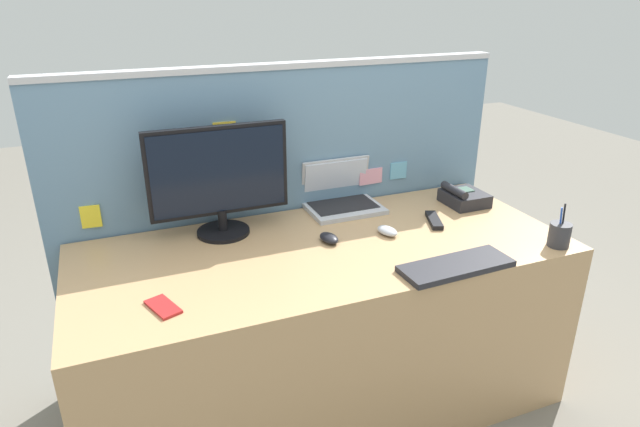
# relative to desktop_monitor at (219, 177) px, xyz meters

# --- Properties ---
(ground_plane) EXTENTS (10.00, 10.00, 0.00)m
(ground_plane) POSITION_rel_desktop_monitor_xyz_m (0.33, -0.28, -0.97)
(ground_plane) COLOR slate
(desk) EXTENTS (1.88, 0.81, 0.73)m
(desk) POSITION_rel_desktop_monitor_xyz_m (0.33, -0.28, -0.60)
(desk) COLOR tan
(desk) RESTS_ON ground_plane
(cubicle_divider) EXTENTS (2.00, 0.08, 1.37)m
(cubicle_divider) POSITION_rel_desktop_monitor_xyz_m (0.33, 0.17, -0.28)
(cubicle_divider) COLOR #6084A3
(cubicle_divider) RESTS_ON ground_plane
(desktop_monitor) EXTENTS (0.55, 0.21, 0.44)m
(desktop_monitor) POSITION_rel_desktop_monitor_xyz_m (0.00, 0.00, 0.00)
(desktop_monitor) COLOR black
(desktop_monitor) RESTS_ON desk
(laptop) EXTENTS (0.32, 0.25, 0.21)m
(laptop) POSITION_rel_desktop_monitor_xyz_m (0.55, 0.07, -0.19)
(laptop) COLOR #B2B5BC
(laptop) RESTS_ON desk
(desk_phone) EXTENTS (0.17, 0.18, 0.09)m
(desk_phone) POSITION_rel_desktop_monitor_xyz_m (1.09, -0.11, -0.20)
(desk_phone) COLOR #232328
(desk_phone) RESTS_ON desk
(keyboard_main) EXTENTS (0.42, 0.16, 0.02)m
(keyboard_main) POSITION_rel_desktop_monitor_xyz_m (0.70, -0.61, -0.23)
(keyboard_main) COLOR #232328
(keyboard_main) RESTS_ON desk
(computer_mouse_right_hand) EXTENTS (0.08, 0.11, 0.03)m
(computer_mouse_right_hand) POSITION_rel_desktop_monitor_xyz_m (0.61, -0.27, -0.22)
(computer_mouse_right_hand) COLOR #B2B5BC
(computer_mouse_right_hand) RESTS_ON desk
(computer_mouse_left_hand) EXTENTS (0.07, 0.11, 0.03)m
(computer_mouse_left_hand) POSITION_rel_desktop_monitor_xyz_m (0.37, -0.24, -0.22)
(computer_mouse_left_hand) COLOR black
(computer_mouse_left_hand) RESTS_ON desk
(pen_cup) EXTENTS (0.08, 0.08, 0.17)m
(pen_cup) POSITION_rel_desktop_monitor_xyz_m (1.17, -0.61, -0.19)
(pen_cup) COLOR #333338
(pen_cup) RESTS_ON desk
(cell_phone_red_case) EXTENTS (0.11, 0.15, 0.01)m
(cell_phone_red_case) POSITION_rel_desktop_monitor_xyz_m (-0.30, -0.49, -0.23)
(cell_phone_red_case) COLOR #B22323
(cell_phone_red_case) RESTS_ON desk
(tv_remote) EXTENTS (0.10, 0.17, 0.02)m
(tv_remote) POSITION_rel_desktop_monitor_xyz_m (0.85, -0.23, -0.23)
(tv_remote) COLOR black
(tv_remote) RESTS_ON desk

